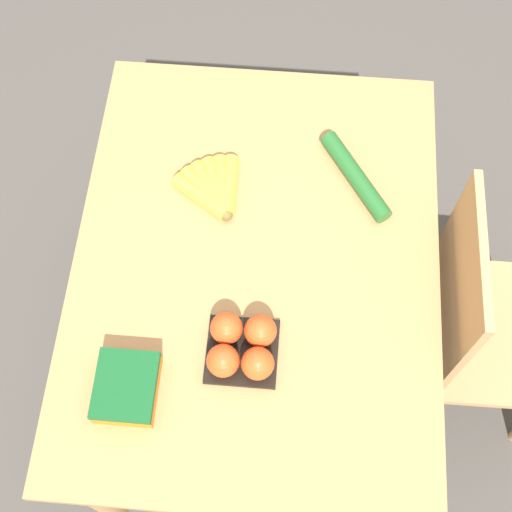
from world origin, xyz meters
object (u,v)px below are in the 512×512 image
at_px(banana_bunch, 215,190).
at_px(tomato_pack, 242,346).
at_px(chair, 480,325).
at_px(carrot_bag, 126,387).
at_px(cucumber_near, 356,176).

relative_size(banana_bunch, tomato_pack, 1.11).
relative_size(chair, tomato_pack, 5.93).
relative_size(tomato_pack, carrot_bag, 1.03).
bearing_deg(chair, tomato_pack, 108.32).
relative_size(chair, cucumber_near, 3.84).
distance_m(banana_bunch, carrot_bag, 0.54).
distance_m(banana_bunch, tomato_pack, 0.42).
distance_m(chair, cucumber_near, 0.54).
bearing_deg(tomato_pack, cucumber_near, 152.84).
distance_m(banana_bunch, cucumber_near, 0.36).
relative_size(banana_bunch, cucumber_near, 0.72).
bearing_deg(banana_bunch, cucumber_near, 100.89).
xyz_separation_m(tomato_pack, carrot_bag, (0.11, -0.24, -0.01)).
bearing_deg(banana_bunch, tomato_pack, 14.55).
bearing_deg(chair, cucumber_near, 54.28).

